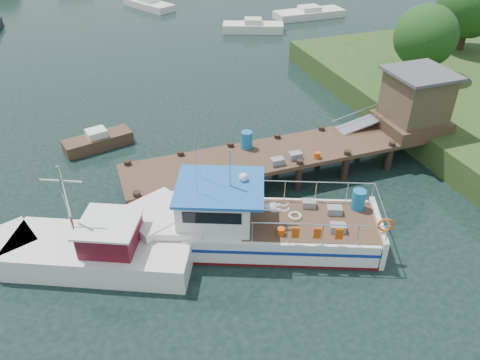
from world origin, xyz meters
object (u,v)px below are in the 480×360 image
object	(u,v)px
moored_b	(253,27)
moored_c	(309,13)
dock	(371,120)
moored_d	(149,4)
work_boat	(90,250)
lobster_boat	(249,223)
moored_rowboat	(98,141)

from	to	relation	value
moored_b	moored_c	size ratio (longest dim) A/B	0.82
dock	moored_d	xyz separation A→B (m)	(-4.95, 34.72, -1.84)
dock	work_boat	xyz separation A→B (m)	(-14.19, -3.22, -1.54)
lobster_boat	moored_c	size ratio (longest dim) A/B	1.47
dock	moored_rowboat	xyz separation A→B (m)	(-13.07, 5.95, -1.85)
work_boat	moored_c	bearing A→B (deg)	75.29
lobster_boat	moored_rowboat	xyz separation A→B (m)	(-5.03, 9.97, -0.54)
lobster_boat	moored_b	bearing A→B (deg)	90.90
dock	moored_d	size ratio (longest dim) A/B	2.52
moored_rowboat	moored_d	distance (m)	29.89
work_boat	moored_b	xyz separation A→B (m)	(16.67, 26.13, -0.25)
dock	moored_c	xyz separation A→B (m)	(9.57, 25.61, -1.83)
moored_c	moored_d	size ratio (longest dim) A/B	1.07
lobster_boat	moored_b	world-z (taller)	lobster_boat
moored_c	lobster_boat	bearing A→B (deg)	-111.08
dock	work_boat	world-z (taller)	dock
moored_b	moored_d	xyz separation A→B (m)	(-7.44, 11.81, -0.05)
dock	lobster_boat	world-z (taller)	lobster_boat
moored_b	moored_c	distance (m)	7.58
moored_rowboat	moored_d	size ratio (longest dim) A/B	0.58
lobster_boat	moored_b	xyz separation A→B (m)	(10.53, 26.93, -0.48)
work_boat	moored_d	xyz separation A→B (m)	(9.24, 37.94, -0.31)
lobster_boat	work_boat	xyz separation A→B (m)	(-6.14, 0.80, -0.22)
moored_rowboat	moored_d	xyz separation A→B (m)	(8.12, 28.77, 0.01)
moored_rowboat	moored_b	size ratio (longest dim) A/B	0.66
work_boat	moored_c	distance (m)	37.36
work_boat	moored_c	size ratio (longest dim) A/B	1.16
dock	moored_rowboat	size ratio (longest dim) A/B	4.35
dock	moored_b	distance (m)	23.12
moored_rowboat	work_boat	bearing A→B (deg)	-80.29
moored_c	moored_d	xyz separation A→B (m)	(-14.52, 9.11, -0.01)
moored_c	work_boat	bearing A→B (deg)	-119.84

